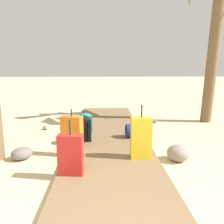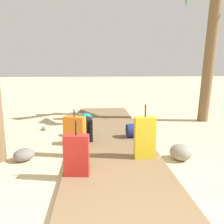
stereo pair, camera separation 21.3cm
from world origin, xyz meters
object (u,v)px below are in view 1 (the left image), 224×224
(suitcase_yellow, at_px, (141,138))
(duffel_bag_navy, at_px, (137,130))
(suitcase_orange, at_px, (72,134))
(backpack_black, at_px, (84,128))
(suitcase_red, at_px, (71,155))
(backpack_teal, at_px, (86,122))

(suitcase_yellow, bearing_deg, duffel_bag_navy, 85.10)
(suitcase_orange, xyz_separation_m, backpack_black, (0.18, 0.67, -0.06))
(suitcase_yellow, xyz_separation_m, backpack_black, (-1.03, 1.02, -0.08))
(suitcase_orange, relative_size, suitcase_red, 0.98)
(backpack_black, bearing_deg, backpack_teal, 91.39)
(suitcase_yellow, xyz_separation_m, backpack_teal, (-1.05, 1.66, -0.11))
(backpack_black, distance_m, suitcase_red, 1.61)
(backpack_teal, bearing_deg, suitcase_red, -91.80)
(suitcase_red, bearing_deg, backpack_teal, 88.20)
(backpack_teal, relative_size, duffel_bag_navy, 0.93)
(suitcase_yellow, distance_m, backpack_teal, 1.97)
(backpack_black, height_order, duffel_bag_navy, backpack_black)
(suitcase_orange, bearing_deg, suitcase_yellow, -16.34)
(suitcase_yellow, relative_size, backpack_teal, 1.97)
(backpack_black, height_order, backpack_teal, backpack_black)
(backpack_teal, bearing_deg, backpack_black, -88.61)
(duffel_bag_navy, bearing_deg, backpack_teal, 159.56)
(suitcase_orange, distance_m, duffel_bag_navy, 1.59)
(suitcase_orange, distance_m, backpack_teal, 1.32)
(suitcase_yellow, height_order, backpack_teal, suitcase_yellow)
(backpack_teal, xyz_separation_m, suitcase_red, (-0.07, -2.25, 0.05))
(duffel_bag_navy, bearing_deg, suitcase_orange, -146.32)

